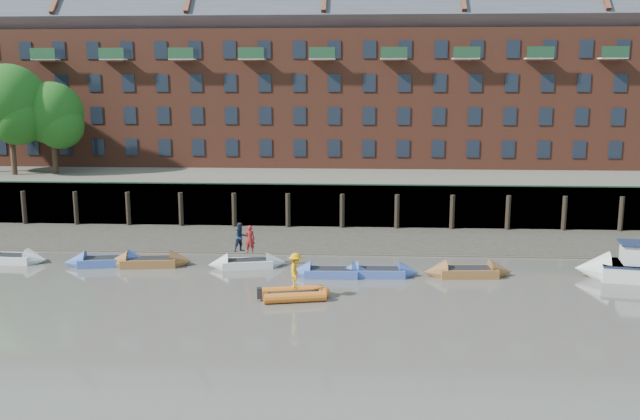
# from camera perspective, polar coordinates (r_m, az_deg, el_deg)

# --- Properties ---
(ground) EXTENTS (220.00, 220.00, 0.00)m
(ground) POSITION_cam_1_polar(r_m,az_deg,el_deg) (29.14, -3.27, -10.51)
(ground) COLOR #5E5A52
(ground) RESTS_ON ground
(foreshore) EXTENTS (110.00, 8.00, 0.50)m
(foreshore) POSITION_cam_1_polar(r_m,az_deg,el_deg) (46.32, -0.72, -2.53)
(foreshore) COLOR #3D382F
(foreshore) RESTS_ON ground
(mud_band) EXTENTS (110.00, 1.60, 0.10)m
(mud_band) POSITION_cam_1_polar(r_m,az_deg,el_deg) (43.03, -1.04, -3.55)
(mud_band) COLOR #4C4336
(mud_band) RESTS_ON ground
(river_wall) EXTENTS (110.00, 1.23, 3.30)m
(river_wall) POSITION_cam_1_polar(r_m,az_deg,el_deg) (50.29, -0.38, 0.36)
(river_wall) COLOR #2D2A26
(river_wall) RESTS_ON ground
(bank_terrace) EXTENTS (110.00, 28.00, 3.20)m
(bank_terrace) POSITION_cam_1_polar(r_m,az_deg,el_deg) (63.72, 0.42, 2.51)
(bank_terrace) COLOR #5E594D
(bank_terrace) RESTS_ON ground
(apartment_terrace) EXTENTS (80.60, 15.56, 20.98)m
(apartment_terrace) POSITION_cam_1_polar(r_m,az_deg,el_deg) (64.14, 0.48, 12.62)
(apartment_terrace) COLOR brown
(apartment_terrace) RESTS_ON bank_terrace
(tree_cluster) EXTENTS (11.76, 7.74, 9.40)m
(tree_cluster) POSITION_cam_1_polar(r_m,az_deg,el_deg) (61.55, -24.86, 8.20)
(tree_cluster) COLOR #3A281C
(tree_cluster) RESTS_ON bank_terrace
(rowboat_0) EXTENTS (4.72, 1.62, 1.35)m
(rowboat_0) POSITION_cam_1_polar(r_m,az_deg,el_deg) (44.52, -24.71, -3.73)
(rowboat_0) COLOR silver
(rowboat_0) RESTS_ON ground
(rowboat_1) EXTENTS (5.00, 2.30, 1.40)m
(rowboat_1) POSITION_cam_1_polar(r_m,az_deg,el_deg) (41.73, -17.51, -4.14)
(rowboat_1) COLOR #3C56A4
(rowboat_1) RESTS_ON ground
(rowboat_2) EXTENTS (5.05, 2.03, 1.42)m
(rowboat_2) POSITION_cam_1_polar(r_m,az_deg,el_deg) (40.89, -14.16, -4.26)
(rowboat_2) COLOR brown
(rowboat_2) RESTS_ON ground
(rowboat_3) EXTENTS (4.67, 2.21, 1.31)m
(rowboat_3) POSITION_cam_1_polar(r_m,az_deg,el_deg) (39.63, -6.15, -4.49)
(rowboat_3) COLOR silver
(rowboat_3) RESTS_ON ground
(rowboat_4) EXTENTS (4.56, 1.35, 1.32)m
(rowboat_4) POSITION_cam_1_polar(r_m,az_deg,el_deg) (37.56, 0.95, -5.27)
(rowboat_4) COLOR #3C56A4
(rowboat_4) RESTS_ON ground
(rowboat_5) EXTENTS (4.51, 1.41, 1.30)m
(rowboat_5) POSITION_cam_1_polar(r_m,az_deg,el_deg) (37.74, 4.94, -5.24)
(rowboat_5) COLOR #3C56A4
(rowboat_5) RESTS_ON ground
(rowboat_6) EXTENTS (4.99, 1.78, 1.42)m
(rowboat_6) POSITION_cam_1_polar(r_m,az_deg,el_deg) (38.47, 12.34, -5.11)
(rowboat_6) COLOR brown
(rowboat_6) RESTS_ON ground
(rib_tender) EXTENTS (3.44, 2.20, 0.58)m
(rib_tender) POSITION_cam_1_polar(r_m,az_deg,el_deg) (33.74, -1.99, -7.08)
(rib_tender) COLOR orange
(rib_tender) RESTS_ON ground
(motor_launch) EXTENTS (6.71, 3.23, 2.66)m
(motor_launch) POSITION_cam_1_polar(r_m,az_deg,el_deg) (40.53, 24.62, -4.42)
(motor_launch) COLOR silver
(motor_launch) RESTS_ON ground
(person_rower_a) EXTENTS (0.65, 0.49, 1.62)m
(person_rower_a) POSITION_cam_1_polar(r_m,az_deg,el_deg) (39.25, -5.94, -2.45)
(person_rower_a) COLOR maroon
(person_rower_a) RESTS_ON rowboat_3
(person_rower_b) EXTENTS (1.06, 1.04, 1.72)m
(person_rower_b) POSITION_cam_1_polar(r_m,az_deg,el_deg) (39.57, -6.70, -2.28)
(person_rower_b) COLOR #19233F
(person_rower_b) RESTS_ON rowboat_3
(person_rib_crew) EXTENTS (0.72, 1.20, 1.82)m
(person_rib_crew) POSITION_cam_1_polar(r_m,az_deg,el_deg) (33.33, -2.07, -5.16)
(person_rib_crew) COLOR orange
(person_rib_crew) RESTS_ON rib_tender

